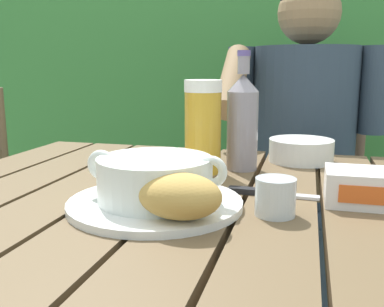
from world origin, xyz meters
The scene contains 13 objects.
dining_table centered at (0.00, 0.00, 0.66)m, with size 1.12×0.90×0.77m.
hedge_backdrop centered at (-0.11, 1.54, 0.81)m, with size 2.81×0.90×1.62m.
chair_near_diner centered at (0.15, 0.89, 0.49)m, with size 0.45×0.42×1.04m.
person_eating centered at (0.15, 0.69, 0.74)m, with size 0.48×0.47×1.26m.
serving_plate centered at (-0.07, -0.07, 0.77)m, with size 0.28×0.28×0.01m.
soup_bowl centered at (-0.07, -0.07, 0.82)m, with size 0.23×0.18×0.08m.
bread_roll centered at (-0.01, -0.14, 0.81)m, with size 0.13×0.10×0.06m.
beer_glass centered at (-0.05, 0.18, 0.86)m, with size 0.08×0.08×0.19m.
beer_bottle centered at (0.03, 0.23, 0.87)m, with size 0.07×0.07×0.25m.
water_glass_small centered at (0.12, -0.06, 0.80)m, with size 0.06×0.06×0.06m.
butter_tub centered at (0.26, 0.04, 0.80)m, with size 0.13×0.10×0.06m.
table_knife centered at (0.09, 0.05, 0.77)m, with size 0.16×0.03×0.01m.
diner_bowl centered at (0.15, 0.35, 0.79)m, with size 0.15×0.15×0.05m.
Camera 1 is at (0.16, -0.71, 0.99)m, focal length 41.40 mm.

